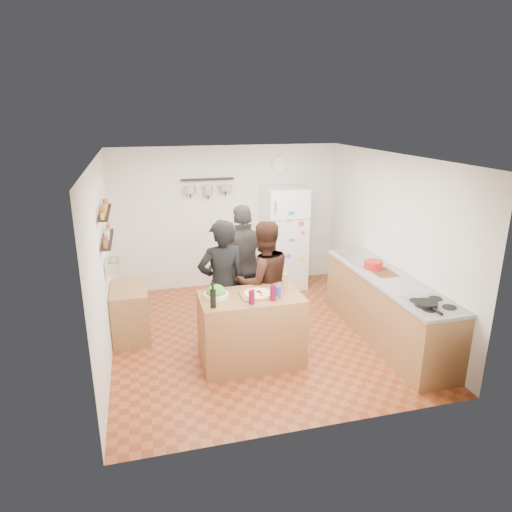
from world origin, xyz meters
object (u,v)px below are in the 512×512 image
object	(u,v)px
salad_bowl	(216,295)
side_table	(130,312)
skillet	(426,304)
fridge	(284,238)
person_left	(222,285)
pepper_mill	(285,283)
wall_clock	(280,165)
person_back	(244,267)
wine_bottle	(213,299)
counter_run	(387,308)
person_center	(263,282)
red_bowl	(373,265)
salt_canister	(277,292)
prep_island	(251,329)

from	to	relation	value
salad_bowl	side_table	world-z (taller)	salad_bowl
skillet	fridge	bearing A→B (deg)	101.24
person_left	side_table	bearing A→B (deg)	-33.94
pepper_mill	skillet	bearing A→B (deg)	-31.74
wall_clock	fridge	bearing A→B (deg)	-90.00
person_back	side_table	bearing A→B (deg)	-5.10
skillet	side_table	xyz separation A→B (m)	(-3.34, 1.93, -0.58)
wine_bottle	wall_clock	bearing A→B (deg)	60.08
counter_run	person_center	bearing A→B (deg)	165.85
counter_run	side_table	distance (m)	3.57
wine_bottle	red_bowl	bearing A→B (deg)	16.76
counter_run	fridge	bearing A→B (deg)	108.06
fridge	red_bowl	bearing A→B (deg)	-70.09
wine_bottle	person_back	xyz separation A→B (m)	(0.67, 1.27, -0.10)
salad_bowl	counter_run	distance (m)	2.44
salt_canister	person_back	xyz separation A→B (m)	(-0.13, 1.17, -0.07)
wine_bottle	skillet	size ratio (longest dim) A/B	0.82
counter_run	red_bowl	size ratio (longest dim) A/B	9.97
person_center	side_table	bearing A→B (deg)	-23.24
prep_island	counter_run	bearing A→B (deg)	4.11
person_left	person_center	world-z (taller)	person_left
salad_bowl	person_center	bearing A→B (deg)	34.74
side_table	wine_bottle	bearing A→B (deg)	-53.83
pepper_mill	person_back	bearing A→B (deg)	105.88
person_back	skillet	bearing A→B (deg)	128.98
salt_canister	red_bowl	bearing A→B (deg)	21.21
person_left	red_bowl	size ratio (longest dim) A/B	6.70
side_table	counter_run	bearing A→B (deg)	-15.63
pepper_mill	person_left	size ratio (longest dim) A/B	0.11
pepper_mill	red_bowl	bearing A→B (deg)	17.33
red_bowl	fridge	xyz separation A→B (m)	(-0.70, 1.93, -0.07)
pepper_mill	counter_run	world-z (taller)	pepper_mill
salad_bowl	counter_run	bearing A→B (deg)	2.20
person_back	person_left	bearing A→B (deg)	48.86
wine_bottle	person_left	size ratio (longest dim) A/B	0.12
person_left	skillet	size ratio (longest dim) A/B	6.91
red_bowl	person_center	bearing A→B (deg)	178.21
wine_bottle	red_bowl	size ratio (longest dim) A/B	0.80
person_back	salad_bowl	bearing A→B (deg)	56.46
prep_island	salt_canister	size ratio (longest dim) A/B	9.07
pepper_mill	wall_clock	size ratio (longest dim) A/B	0.64
wall_clock	side_table	bearing A→B (deg)	-148.21
salt_canister	person_center	bearing A→B (deg)	88.76
salad_bowl	person_back	size ratio (longest dim) A/B	0.16
pepper_mill	person_center	size ratio (longest dim) A/B	0.11
pepper_mill	skillet	world-z (taller)	pepper_mill
salad_bowl	salt_canister	size ratio (longest dim) A/B	2.15
prep_island	fridge	size ratio (longest dim) A/B	0.69
wine_bottle	fridge	bearing A→B (deg)	57.11
salt_canister	salad_bowl	bearing A→B (deg)	166.72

